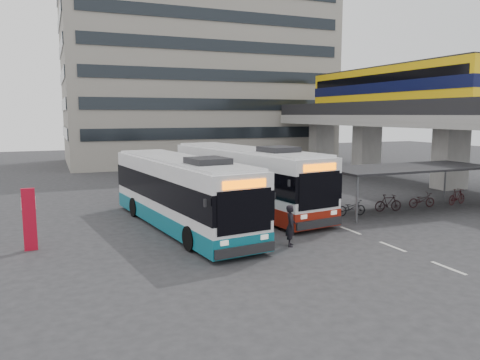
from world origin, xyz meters
name	(u,v)px	position (x,y,z in m)	size (l,w,h in m)	color
ground	(305,236)	(0.00, 0.00, 0.00)	(120.00, 120.00, 0.00)	#28282B
viaduct	(401,106)	(17.00, 13.61, 6.23)	(8.00, 32.00, 9.68)	gray
bike_shelter	(406,182)	(8.45, 3.00, 1.64)	(10.00, 4.00, 2.54)	#595B60
office_block	(197,55)	(6.00, 36.00, 12.50)	(30.00, 15.00, 25.00)	gray
road_markings	(393,247)	(2.50, -3.00, 0.01)	(0.15, 7.60, 0.01)	beige
bus_main	(245,179)	(-0.17, 6.71, 1.80)	(4.89, 13.40, 3.88)	white
bus_teal	(181,193)	(-4.87, 3.76, 1.72)	(4.34, 12.79, 3.71)	white
pedestrian	(291,226)	(-1.44, -1.26, 0.88)	(0.64, 0.42, 1.77)	black
sign_totem_mid	(29,218)	(-11.63, 2.23, 1.33)	(0.56, 0.18, 2.58)	#B50B22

